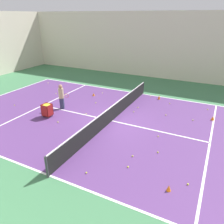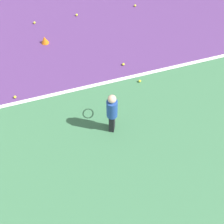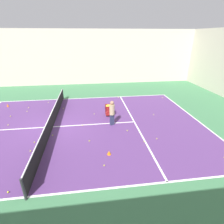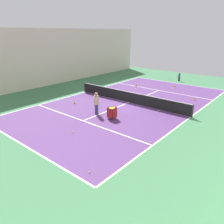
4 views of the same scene
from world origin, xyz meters
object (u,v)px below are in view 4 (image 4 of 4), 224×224
at_px(tennis_net, 129,97).
at_px(player_near_baseline, 179,76).
at_px(training_cone_0, 136,85).
at_px(training_cone_1, 175,86).
at_px(coach_at_net, 96,102).
at_px(ball_cart, 112,111).

relative_size(tennis_net, player_near_baseline, 9.84).
distance_m(training_cone_0, training_cone_1, 4.39).
xyz_separation_m(training_cone_0, training_cone_1, (-3.48, -2.68, -0.02)).
bearing_deg(training_cone_1, player_near_baseline, -73.99).
xyz_separation_m(player_near_baseline, training_cone_1, (-0.95, 3.31, -0.56)).
height_order(coach_at_net, ball_cart, coach_at_net).
bearing_deg(training_cone_1, coach_at_net, 86.24).
height_order(tennis_net, coach_at_net, coach_at_net).
relative_size(tennis_net, ball_cart, 13.20).
relative_size(player_near_baseline, coach_at_net, 0.68).
xyz_separation_m(player_near_baseline, coach_at_net, (-0.16, 15.41, 0.32)).
bearing_deg(coach_at_net, tennis_net, -22.13).
xyz_separation_m(tennis_net, coach_at_net, (0.21, 3.94, 0.47)).
distance_m(coach_at_net, ball_cart, 1.55).
distance_m(player_near_baseline, coach_at_net, 15.41).
bearing_deg(training_cone_1, ball_cart, 93.34).
height_order(tennis_net, training_cone_0, tennis_net).
bearing_deg(coach_at_net, training_cone_0, -3.19).
height_order(player_near_baseline, training_cone_0, player_near_baseline).
bearing_deg(coach_at_net, ball_cart, -108.05).
xyz_separation_m(player_near_baseline, training_cone_0, (2.53, 5.99, -0.53)).
bearing_deg(training_cone_0, coach_at_net, 105.90).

